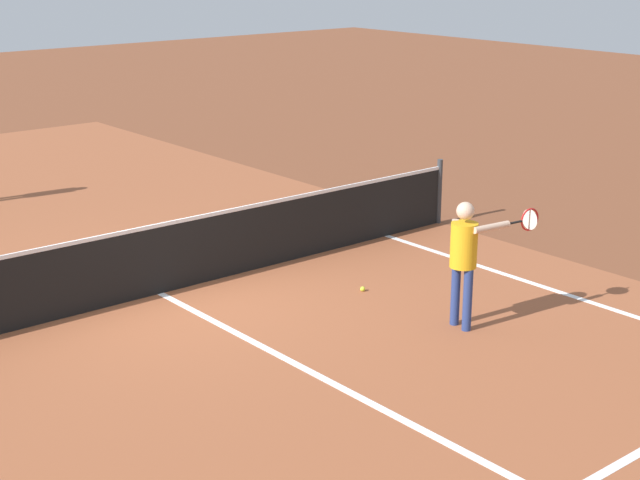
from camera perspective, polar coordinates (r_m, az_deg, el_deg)
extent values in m
plane|color=brown|center=(12.87, -9.46, -3.15)|extent=(60.00, 60.00, 0.00)
cube|color=#9E5433|center=(12.87, -9.46, -3.15)|extent=(10.62, 24.40, 0.00)
cube|color=white|center=(10.42, -0.41, -7.90)|extent=(0.10, 6.40, 0.01)
cylinder|color=#33383D|center=(15.88, 7.08, 2.88)|extent=(0.09, 0.09, 1.07)
cube|color=black|center=(12.73, -9.56, -1.23)|extent=(10.56, 0.02, 0.91)
cube|color=white|center=(12.58, -9.67, 0.84)|extent=(10.56, 0.03, 0.05)
cylinder|color=navy|center=(11.68, 8.04, -3.23)|extent=(0.11, 0.11, 0.77)
cylinder|color=navy|center=(11.52, 8.75, -3.54)|extent=(0.11, 0.11, 0.77)
cylinder|color=gold|center=(11.39, 8.53, -0.30)|extent=(0.32, 0.32, 0.54)
sphere|color=beige|center=(11.27, 8.63, 1.72)|extent=(0.21, 0.21, 0.21)
cylinder|color=beige|center=(11.51, 7.99, -0.05)|extent=(0.08, 0.08, 0.52)
cylinder|color=beige|center=(11.37, 10.14, 0.75)|extent=(0.53, 0.14, 0.08)
cylinder|color=black|center=(11.62, 11.50, 1.03)|extent=(0.22, 0.06, 0.03)
torus|color=red|center=(11.78, 12.34, 1.20)|extent=(0.28, 0.06, 0.28)
cylinder|color=silver|center=(11.78, 12.34, 1.20)|extent=(0.03, 0.25, 0.25)
sphere|color=#CCE033|center=(12.78, 2.55, -2.92)|extent=(0.07, 0.07, 0.07)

